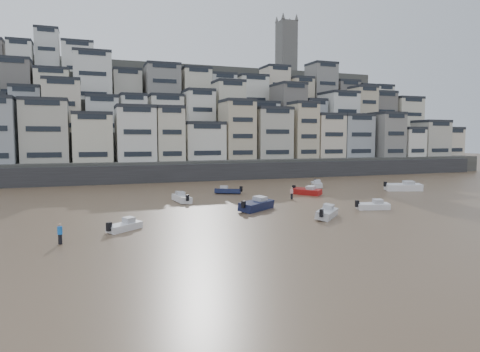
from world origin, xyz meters
name	(u,v)px	position (x,y,z in m)	size (l,w,h in m)	color
ground	(340,290)	(0.00, 0.00, 0.00)	(400.00, 400.00, 0.00)	brown
harbor_wall	(206,172)	(10.00, 65.00, 1.75)	(140.00, 3.00, 3.50)	#38383A
hillside	(186,124)	(14.73, 104.84, 13.01)	(141.04, 66.00, 50.00)	#4C4C47
boat_a	(327,212)	(11.17, 19.73, 0.69)	(5.06, 1.66, 1.38)	silver
boat_b	(373,205)	(19.52, 22.67, 0.60)	(4.37, 1.43, 1.19)	white
boat_j	(125,225)	(-10.34, 20.73, 0.55)	(4.02, 1.31, 1.10)	white
boat_f	(182,197)	(-1.31, 36.95, 0.71)	(5.19, 1.70, 1.42)	white
boat_g	(403,186)	(36.27, 36.73, 0.89)	(6.54, 2.14, 1.78)	white
boat_e	(307,190)	(18.63, 37.79, 0.69)	(5.06, 1.65, 1.38)	#A01513
boat_c	(257,203)	(5.85, 27.20, 0.83)	(6.11, 2.00, 1.67)	#12193A
boat_h	(228,190)	(7.44, 43.14, 0.61)	(4.49, 1.47, 1.22)	#131A3C
boat_i	(317,183)	(25.18, 46.10, 0.70)	(5.12, 1.68, 1.40)	silver
person_blue	(60,234)	(-15.84, 17.20, 0.87)	(0.44, 0.44, 1.74)	blue
person_pink	(292,193)	(14.22, 34.28, 0.87)	(0.44, 0.44, 1.74)	#E3A3A0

